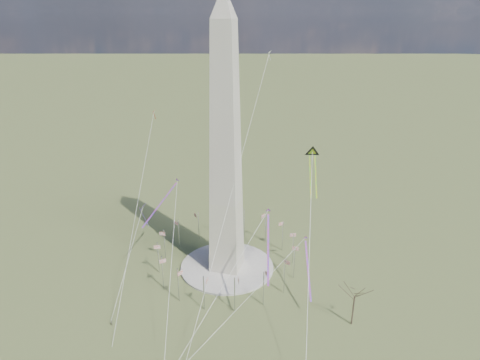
% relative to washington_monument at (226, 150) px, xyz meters
% --- Properties ---
extents(ground, '(2000.00, 2000.00, 0.00)m').
position_rel_washington_monument_xyz_m(ground, '(0.00, 0.00, -47.95)').
color(ground, '#586231').
rests_on(ground, ground).
extents(plaza, '(36.00, 36.00, 0.80)m').
position_rel_washington_monument_xyz_m(plaza, '(0.00, 0.00, -47.55)').
color(plaza, beige).
rests_on(plaza, ground).
extents(washington_monument, '(15.56, 15.56, 100.00)m').
position_rel_washington_monument_xyz_m(washington_monument, '(0.00, 0.00, 0.00)').
color(washington_monument, '#BEB99F').
rests_on(washington_monument, plaza).
extents(flagpole_ring, '(54.40, 54.40, 13.00)m').
position_rel_washington_monument_xyz_m(flagpole_ring, '(-0.00, -0.00, -40.68)').
color(flagpole_ring, silver).
rests_on(flagpole_ring, ground).
extents(tree_near, '(8.94, 8.94, 15.64)m').
position_rel_washington_monument_xyz_m(tree_near, '(47.70, -20.36, -36.80)').
color(tree_near, '#4E3E2F').
rests_on(tree_near, ground).
extents(person_west, '(0.81, 0.68, 1.49)m').
position_rel_washington_monument_xyz_m(person_west, '(-25.98, -41.07, -47.21)').
color(person_west, gray).
rests_on(person_west, ground).
extents(kite_delta_black, '(7.26, 17.24, 14.05)m').
position_rel_washington_monument_xyz_m(kite_delta_black, '(29.17, 9.74, -2.50)').
color(kite_delta_black, black).
rests_on(kite_delta_black, ground).
extents(kite_diamond_purple, '(2.18, 3.41, 10.48)m').
position_rel_washington_monument_xyz_m(kite_diamond_purple, '(-33.11, -1.63, -26.11)').
color(kite_diamond_purple, '#421974').
rests_on(kite_diamond_purple, ground).
extents(kite_streamer_left, '(6.06, 21.72, 15.09)m').
position_rel_washington_monument_xyz_m(kite_streamer_left, '(19.81, -19.97, -20.21)').
color(kite_streamer_left, '#F12648').
rests_on(kite_streamer_left, ground).
extents(kite_streamer_mid, '(7.83, 17.98, 12.93)m').
position_rel_washington_monument_xyz_m(kite_streamer_mid, '(-21.24, -6.36, -17.78)').
color(kite_streamer_mid, '#F12648').
rests_on(kite_streamer_mid, ground).
extents(kite_streamer_right, '(6.12, 19.57, 13.67)m').
position_rel_washington_monument_xyz_m(kite_streamer_right, '(31.32, -7.52, -34.73)').
color(kite_streamer_right, '#F12648').
rests_on(kite_streamer_right, ground).
extents(kite_small_red, '(1.21, 1.77, 4.38)m').
position_rel_washington_monument_xyz_m(kite_small_red, '(-40.87, 28.96, 4.73)').
color(kite_small_red, red).
rests_on(kite_small_red, ground).
extents(kite_small_white, '(1.33, 1.89, 3.93)m').
position_rel_washington_monument_xyz_m(kite_small_white, '(5.85, 43.95, 28.79)').
color(kite_small_white, white).
rests_on(kite_small_white, ground).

